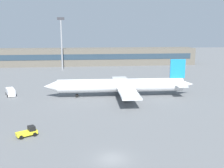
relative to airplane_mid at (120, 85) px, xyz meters
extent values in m
plane|color=slate|center=(-6.18, 3.30, -3.21)|extent=(400.00, 400.00, 0.00)
cube|color=#5B564C|center=(-6.18, 70.15, 1.29)|extent=(111.86, 12.00, 9.00)
cube|color=#263847|center=(-6.18, 64.10, 1.74)|extent=(106.27, 0.16, 2.80)
cylinder|color=silver|center=(0.27, -0.01, 0.04)|extent=(35.45, 4.63, 3.73)
cone|color=silver|center=(-19.09, 0.48, 0.04)|extent=(4.20, 3.65, 3.55)
cone|color=silver|center=(19.44, -0.49, 0.04)|extent=(3.80, 2.71, 2.61)
cube|color=#197FBF|center=(16.48, -0.42, 4.61)|extent=(4.33, 0.46, 5.40)
cube|color=silver|center=(16.77, -0.43, 0.23)|extent=(3.00, 9.89, 0.24)
cube|color=silver|center=(1.25, -0.03, -0.26)|extent=(5.46, 29.58, 0.49)
cylinder|color=gray|center=(1.40, 5.86, -1.64)|extent=(3.19, 2.04, 1.96)
cylinder|color=gray|center=(1.10, -5.92, -1.64)|extent=(3.19, 2.04, 1.96)
cylinder|color=black|center=(-12.10, 0.31, -2.71)|extent=(0.99, 0.42, 0.98)
cylinder|color=black|center=(2.30, 2.50, -2.71)|extent=(0.99, 0.42, 0.98)
cylinder|color=black|center=(2.17, -2.61, -2.71)|extent=(0.99, 0.42, 0.98)
cube|color=yellow|center=(-20.39, -26.80, -2.56)|extent=(3.88, 3.04, 0.60)
cube|color=black|center=(-19.60, -26.37, -1.91)|extent=(1.64, 1.76, 0.90)
cylinder|color=black|center=(-18.96, -26.91, -2.86)|extent=(0.73, 0.55, 0.70)
cylinder|color=black|center=(-19.71, -25.54, -2.86)|extent=(0.73, 0.55, 0.70)
cylinder|color=black|center=(-21.07, -28.06, -2.86)|extent=(0.73, 0.55, 0.70)
cylinder|color=black|center=(-21.82, -26.69, -2.86)|extent=(0.73, 0.55, 0.70)
cube|color=white|center=(-31.16, 4.37, -2.08)|extent=(3.78, 5.57, 1.90)
cube|color=#1E2633|center=(-31.90, 6.23, -1.58)|extent=(1.82, 0.85, 0.70)
cylinder|color=black|center=(-30.84, 6.33, -2.83)|extent=(0.54, 0.81, 0.76)
cylinder|color=black|center=(-32.74, 5.57, -2.83)|extent=(0.54, 0.81, 0.76)
cylinder|color=black|center=(-29.59, 3.17, -2.83)|extent=(0.54, 0.81, 0.76)
cylinder|color=black|center=(-31.48, 2.41, -2.83)|extent=(0.54, 0.81, 0.76)
cylinder|color=gray|center=(-20.01, 53.34, 8.32)|extent=(0.70, 0.70, 23.05)
cube|color=#333338|center=(-20.01, 53.34, 20.45)|extent=(3.20, 0.80, 1.20)
camera|label=1|loc=(-10.08, -72.47, 15.39)|focal=42.49mm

